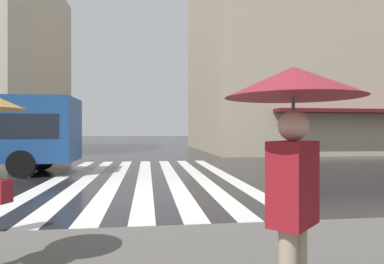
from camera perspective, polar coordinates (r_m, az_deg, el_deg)
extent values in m
plane|color=black|center=(8.65, -8.59, -11.06)|extent=(220.00, 220.00, 0.00)
cube|color=silver|center=(12.93, 5.53, -7.31)|extent=(13.00, 0.50, 0.01)
cube|color=silver|center=(12.74, 1.11, -7.42)|extent=(13.00, 0.50, 0.01)
cube|color=silver|center=(12.63, -3.42, -7.49)|extent=(13.00, 0.50, 0.01)
cube|color=silver|center=(12.60, -8.00, -7.51)|extent=(13.00, 0.50, 0.01)
cube|color=silver|center=(12.65, -12.57, -7.48)|extent=(13.00, 0.50, 0.01)
cube|color=silver|center=(12.77, -17.08, -7.41)|extent=(13.00, 0.50, 0.01)
cube|color=silver|center=(12.97, -21.48, -7.30)|extent=(13.00, 0.50, 0.01)
cube|color=tan|center=(34.75, 20.51, 12.67)|extent=(17.89, 22.49, 18.45)
cylinder|color=black|center=(15.83, -24.02, -4.15)|extent=(0.30, 1.00, 1.00)
cylinder|color=black|center=(13.65, -26.77, -4.84)|extent=(0.30, 1.00, 1.00)
cube|color=maroon|center=(2.54, 16.68, -8.27)|extent=(0.45, 0.46, 0.60)
sphere|color=beige|center=(2.51, 16.69, 1.03)|extent=(0.22, 0.22, 0.22)
cone|color=maroon|center=(2.53, 16.69, 8.06)|extent=(0.98, 0.98, 0.22)
cylinder|color=#4C4C51|center=(2.51, 16.69, -3.64)|extent=(0.02, 0.02, 0.81)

